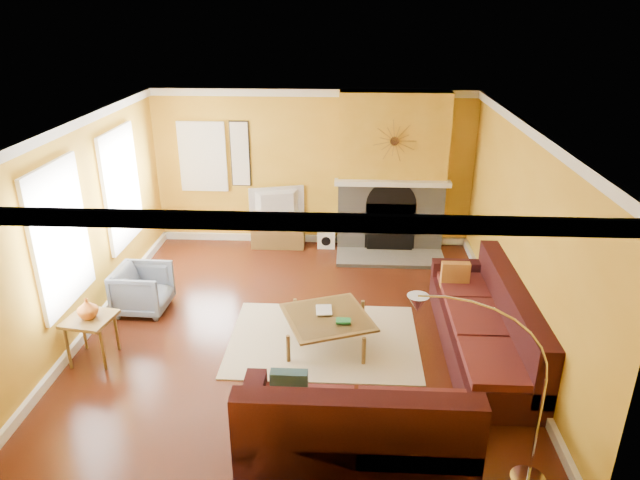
# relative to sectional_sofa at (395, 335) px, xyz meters

# --- Properties ---
(floor) EXTENTS (5.50, 6.00, 0.02)m
(floor) POSITION_rel_sectional_sofa_xyz_m (-1.20, 0.85, -0.46)
(floor) COLOR #592412
(floor) RESTS_ON ground
(ceiling) EXTENTS (5.50, 6.00, 0.02)m
(ceiling) POSITION_rel_sectional_sofa_xyz_m (-1.20, 0.85, 2.26)
(ceiling) COLOR white
(ceiling) RESTS_ON ground
(wall_back) EXTENTS (5.50, 0.02, 2.70)m
(wall_back) POSITION_rel_sectional_sofa_xyz_m (-1.20, 3.86, 0.90)
(wall_back) COLOR gold
(wall_back) RESTS_ON ground
(wall_front) EXTENTS (5.50, 0.02, 2.70)m
(wall_front) POSITION_rel_sectional_sofa_xyz_m (-1.20, -2.16, 0.90)
(wall_front) COLOR gold
(wall_front) RESTS_ON ground
(wall_left) EXTENTS (0.02, 6.00, 2.70)m
(wall_left) POSITION_rel_sectional_sofa_xyz_m (-3.96, 0.85, 0.90)
(wall_left) COLOR gold
(wall_left) RESTS_ON ground
(wall_right) EXTENTS (0.02, 6.00, 2.70)m
(wall_right) POSITION_rel_sectional_sofa_xyz_m (1.56, 0.85, 0.90)
(wall_right) COLOR gold
(wall_right) RESTS_ON ground
(baseboard) EXTENTS (5.50, 6.00, 0.12)m
(baseboard) POSITION_rel_sectional_sofa_xyz_m (-1.20, 0.85, -0.39)
(baseboard) COLOR white
(baseboard) RESTS_ON floor
(crown_molding) EXTENTS (5.50, 6.00, 0.12)m
(crown_molding) POSITION_rel_sectional_sofa_xyz_m (-1.20, 0.85, 2.19)
(crown_molding) COLOR white
(crown_molding) RESTS_ON ceiling
(window_left_near) EXTENTS (0.06, 1.22, 1.72)m
(window_left_near) POSITION_rel_sectional_sofa_xyz_m (-3.92, 2.15, 1.05)
(window_left_near) COLOR white
(window_left_near) RESTS_ON wall_left
(window_left_far) EXTENTS (0.06, 1.22, 1.72)m
(window_left_far) POSITION_rel_sectional_sofa_xyz_m (-3.92, 0.25, 1.05)
(window_left_far) COLOR white
(window_left_far) RESTS_ON wall_left
(window_back) EXTENTS (0.82, 0.06, 1.22)m
(window_back) POSITION_rel_sectional_sofa_xyz_m (-3.10, 3.81, 1.10)
(window_back) COLOR white
(window_back) RESTS_ON wall_back
(wall_art) EXTENTS (0.34, 0.04, 1.14)m
(wall_art) POSITION_rel_sectional_sofa_xyz_m (-2.45, 3.82, 1.15)
(wall_art) COLOR white
(wall_art) RESTS_ON wall_back
(fireplace) EXTENTS (1.80, 0.40, 2.70)m
(fireplace) POSITION_rel_sectional_sofa_xyz_m (0.15, 3.65, 0.90)
(fireplace) COLOR gray
(fireplace) RESTS_ON floor
(mantel) EXTENTS (1.92, 0.22, 0.08)m
(mantel) POSITION_rel_sectional_sofa_xyz_m (0.15, 3.41, 0.80)
(mantel) COLOR white
(mantel) RESTS_ON fireplace
(hearth) EXTENTS (1.80, 0.70, 0.06)m
(hearth) POSITION_rel_sectional_sofa_xyz_m (0.15, 3.10, -0.42)
(hearth) COLOR gray
(hearth) RESTS_ON floor
(sunburst) EXTENTS (0.70, 0.04, 0.70)m
(sunburst) POSITION_rel_sectional_sofa_xyz_m (0.15, 3.42, 1.50)
(sunburst) COLOR olive
(sunburst) RESTS_ON fireplace
(rug) EXTENTS (2.40, 1.80, 0.02)m
(rug) POSITION_rel_sectional_sofa_xyz_m (-0.85, 0.55, -0.44)
(rug) COLOR beige
(rug) RESTS_ON floor
(sectional_sofa) EXTENTS (3.10, 3.70, 0.90)m
(sectional_sofa) POSITION_rel_sectional_sofa_xyz_m (0.00, 0.00, 0.00)
(sectional_sofa) COLOR #341013
(sectional_sofa) RESTS_ON floor
(coffee_table) EXTENTS (1.29, 1.29, 0.39)m
(coffee_table) POSITION_rel_sectional_sofa_xyz_m (-0.80, 0.50, -0.25)
(coffee_table) COLOR white
(coffee_table) RESTS_ON floor
(media_console) EXTENTS (0.92, 0.41, 0.50)m
(media_console) POSITION_rel_sectional_sofa_xyz_m (-1.80, 3.60, -0.20)
(media_console) COLOR brown
(media_console) RESTS_ON floor
(tv) EXTENTS (0.97, 0.38, 0.56)m
(tv) POSITION_rel_sectional_sofa_xyz_m (-1.80, 3.60, 0.33)
(tv) COLOR black
(tv) RESTS_ON media_console
(subwoofer) EXTENTS (0.31, 0.31, 0.31)m
(subwoofer) POSITION_rel_sectional_sofa_xyz_m (-0.95, 3.63, -0.30)
(subwoofer) COLOR white
(subwoofer) RESTS_ON floor
(armchair) EXTENTS (0.74, 0.72, 0.65)m
(armchair) POSITION_rel_sectional_sofa_xyz_m (-3.40, 1.20, -0.12)
(armchair) COLOR slate
(armchair) RESTS_ON floor
(side_table) EXTENTS (0.60, 0.60, 0.57)m
(side_table) POSITION_rel_sectional_sofa_xyz_m (-3.60, 0.00, -0.16)
(side_table) COLOR brown
(side_table) RESTS_ON floor
(vase) EXTENTS (0.31, 0.31, 0.25)m
(vase) POSITION_rel_sectional_sofa_xyz_m (-3.60, 0.00, 0.25)
(vase) COLOR orange
(vase) RESTS_ON side_table
(book) EXTENTS (0.22, 0.28, 0.03)m
(book) POSITION_rel_sectional_sofa_xyz_m (-0.95, 0.60, -0.04)
(book) COLOR white
(book) RESTS_ON coffee_table
(arc_lamp) EXTENTS (1.21, 0.36, 1.87)m
(arc_lamp) POSITION_rel_sectional_sofa_xyz_m (0.59, -1.70, 0.49)
(arc_lamp) COLOR silver
(arc_lamp) RESTS_ON floor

